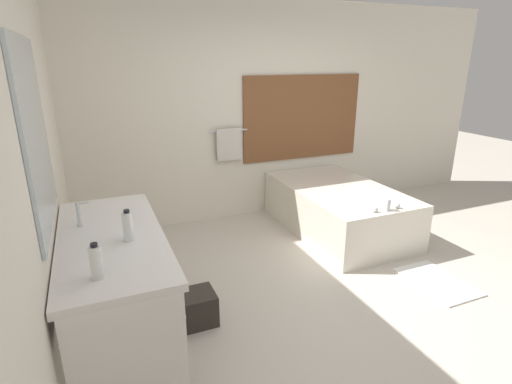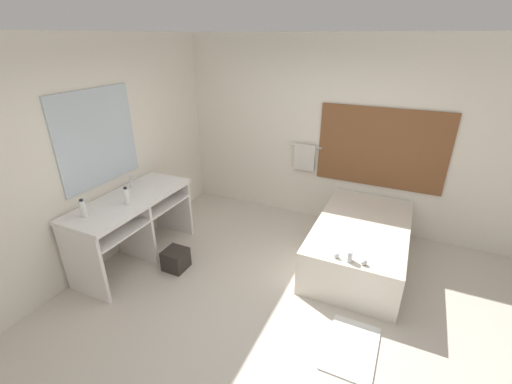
{
  "view_description": "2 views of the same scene",
  "coord_description": "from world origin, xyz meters",
  "px_view_note": "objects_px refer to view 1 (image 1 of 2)",
  "views": [
    {
      "loc": [
        -1.9,
        -2.51,
        2.0
      ],
      "look_at": [
        -0.46,
        0.91,
        0.76
      ],
      "focal_mm": 28.0,
      "sensor_mm": 36.0,
      "label": 1
    },
    {
      "loc": [
        1.1,
        -2.59,
        2.67
      ],
      "look_at": [
        -0.52,
        0.89,
        0.89
      ],
      "focal_mm": 24.0,
      "sensor_mm": 36.0,
      "label": 2
    }
  ],
  "objects_px": {
    "bathtub": "(337,207)",
    "water_bottle_1": "(96,262)",
    "waste_bin": "(198,307)",
    "water_bottle_2": "(128,226)"
  },
  "relations": [
    {
      "from": "bathtub",
      "to": "water_bottle_1",
      "type": "distance_m",
      "value": 3.26
    },
    {
      "from": "waste_bin",
      "to": "water_bottle_1",
      "type": "bearing_deg",
      "value": -139.04
    },
    {
      "from": "water_bottle_1",
      "to": "water_bottle_2",
      "type": "relative_size",
      "value": 0.97
    },
    {
      "from": "water_bottle_2",
      "to": "waste_bin",
      "type": "xyz_separation_m",
      "value": [
        0.47,
        0.16,
        -0.84
      ]
    },
    {
      "from": "waste_bin",
      "to": "water_bottle_2",
      "type": "bearing_deg",
      "value": -160.64
    },
    {
      "from": "water_bottle_2",
      "to": "waste_bin",
      "type": "relative_size",
      "value": 0.79
    },
    {
      "from": "water_bottle_1",
      "to": "bathtub",
      "type": "bearing_deg",
      "value": 31.91
    },
    {
      "from": "bathtub",
      "to": "waste_bin",
      "type": "relative_size",
      "value": 6.9
    },
    {
      "from": "water_bottle_1",
      "to": "waste_bin",
      "type": "xyz_separation_m",
      "value": [
        0.67,
        0.59,
        -0.84
      ]
    },
    {
      "from": "bathtub",
      "to": "waste_bin",
      "type": "distance_m",
      "value": 2.32
    }
  ]
}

